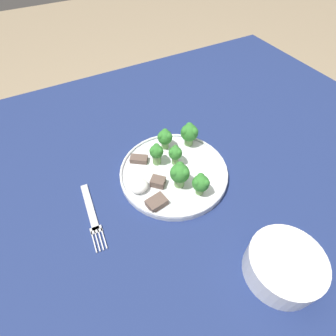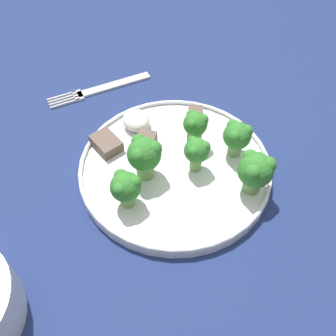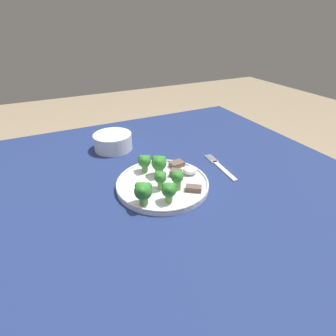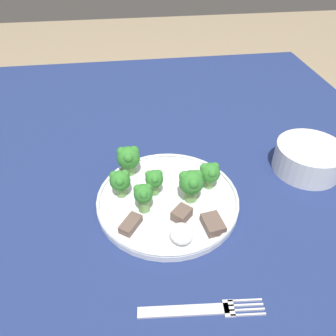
% 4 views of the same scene
% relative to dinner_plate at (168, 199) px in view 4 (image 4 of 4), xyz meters
% --- Properties ---
extents(table, '(1.29, 1.09, 0.74)m').
position_rel_dinner_plate_xyz_m(table, '(-0.06, 0.01, -0.10)').
color(table, navy).
rests_on(table, ground_plane).
extents(dinner_plate, '(0.26, 0.26, 0.02)m').
position_rel_dinner_plate_xyz_m(dinner_plate, '(0.00, 0.00, 0.00)').
color(dinner_plate, white).
rests_on(dinner_plate, table).
extents(fork, '(0.03, 0.17, 0.00)m').
position_rel_dinner_plate_xyz_m(fork, '(0.21, 0.02, -0.01)').
color(fork, silver).
rests_on(fork, table).
extents(cream_bowl, '(0.13, 0.13, 0.06)m').
position_rel_dinner_plate_xyz_m(cream_bowl, '(-0.06, 0.30, 0.02)').
color(cream_bowl, white).
rests_on(cream_bowl, table).
extents(broccoli_floret_near_rim_left, '(0.04, 0.04, 0.05)m').
position_rel_dinner_plate_xyz_m(broccoli_floret_near_rim_left, '(-0.02, -0.08, 0.04)').
color(broccoli_floret_near_rim_left, '#709E56').
rests_on(broccoli_floret_near_rim_left, dinner_plate).
extents(broccoli_floret_center_left, '(0.04, 0.04, 0.06)m').
position_rel_dinner_plate_xyz_m(broccoli_floret_center_left, '(0.01, 0.04, 0.04)').
color(broccoli_floret_center_left, '#709E56').
rests_on(broccoli_floret_center_left, dinner_plate).
extents(broccoli_floret_back_left, '(0.03, 0.03, 0.06)m').
position_rel_dinner_plate_xyz_m(broccoli_floret_back_left, '(0.02, -0.04, 0.04)').
color(broccoli_floret_back_left, '#709E56').
rests_on(broccoli_floret_back_left, dinner_plate).
extents(broccoli_floret_front_left, '(0.04, 0.04, 0.05)m').
position_rel_dinner_plate_xyz_m(broccoli_floret_front_left, '(-0.02, 0.08, 0.04)').
color(broccoli_floret_front_left, '#709E56').
rests_on(broccoli_floret_front_left, dinner_plate).
extents(broccoli_floret_center_back, '(0.03, 0.03, 0.05)m').
position_rel_dinner_plate_xyz_m(broccoli_floret_center_back, '(-0.02, -0.02, 0.04)').
color(broccoli_floret_center_back, '#709E56').
rests_on(broccoli_floret_center_back, dinner_plate).
extents(broccoli_floret_mid_cluster, '(0.05, 0.04, 0.06)m').
position_rel_dinner_plate_xyz_m(broccoli_floret_mid_cluster, '(-0.08, -0.06, 0.04)').
color(broccoli_floret_mid_cluster, '#709E56').
rests_on(broccoli_floret_mid_cluster, dinner_plate).
extents(meat_slice_front_slice, '(0.05, 0.04, 0.01)m').
position_rel_dinner_plate_xyz_m(meat_slice_front_slice, '(0.06, -0.07, 0.01)').
color(meat_slice_front_slice, brown).
rests_on(meat_slice_front_slice, dinner_plate).
extents(meat_slice_middle_slice, '(0.05, 0.04, 0.02)m').
position_rel_dinner_plate_xyz_m(meat_slice_middle_slice, '(0.08, 0.06, 0.01)').
color(meat_slice_middle_slice, brown).
rests_on(meat_slice_middle_slice, dinner_plate).
extents(meat_slice_rear_slice, '(0.04, 0.04, 0.02)m').
position_rel_dinner_plate_xyz_m(meat_slice_rear_slice, '(0.05, 0.02, 0.01)').
color(meat_slice_rear_slice, brown).
rests_on(meat_slice_rear_slice, dinner_plate).
extents(sauce_dollop, '(0.04, 0.04, 0.02)m').
position_rel_dinner_plate_xyz_m(sauce_dollop, '(0.09, 0.01, 0.01)').
color(sauce_dollop, white).
rests_on(sauce_dollop, dinner_plate).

